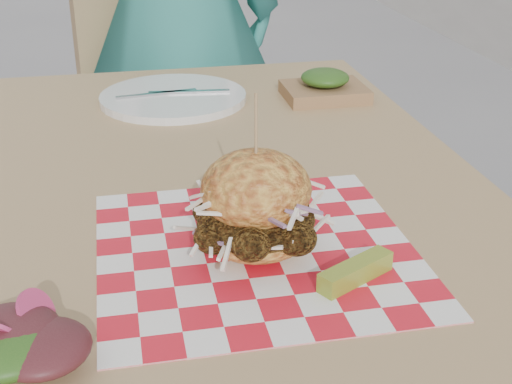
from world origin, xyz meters
TOP-DOWN VIEW (x-y plane):
  - diner at (-0.16, 1.02)m, footprint 0.61×0.42m
  - patio_table at (-0.23, 0.01)m, footprint 0.80×1.20m
  - patio_chair at (-0.26, 1.07)m, footprint 0.53×0.54m
  - paper_liner at (-0.19, -0.18)m, footprint 0.36×0.36m
  - sandwich at (-0.19, -0.18)m, footprint 0.16×0.16m
  - pickle_spear at (-0.10, -0.27)m, footprint 0.09×0.06m
  - side_salad at (-0.43, -0.33)m, footprint 0.14×0.14m
  - place_setting at (-0.23, 0.39)m, footprint 0.27×0.27m
  - kraft_tray at (0.05, 0.35)m, footprint 0.15×0.12m

SIDE VIEW (x-z plane):
  - patio_chair at x=-0.26m, z-range 0.08..1.03m
  - patio_table at x=-0.23m, z-range 0.30..1.05m
  - paper_liner at x=-0.19m, z-range 0.75..0.75m
  - place_setting at x=-0.23m, z-range 0.75..0.77m
  - pickle_spear at x=-0.10m, z-range 0.75..0.77m
  - side_salad at x=-0.43m, z-range 0.74..0.79m
  - kraft_tray at x=0.05m, z-range 0.74..0.80m
  - diner at x=-0.16m, z-range 0.00..1.60m
  - sandwich at x=-0.19m, z-range 0.71..0.90m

